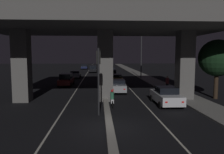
{
  "coord_description": "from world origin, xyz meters",
  "views": [
    {
      "loc": [
        -0.6,
        -12.87,
        4.41
      ],
      "look_at": [
        1.16,
        16.26,
        1.46
      ],
      "focal_mm": 35.0,
      "sensor_mm": 36.0,
      "label": 1
    }
  ],
  "objects_px": {
    "car_taxi_yellow_fifth": "(111,71)",
    "motorcycle_blue_filtering_mid": "(111,85)",
    "pedestrian_on_sidewalk": "(167,83)",
    "car_silver_second": "(118,86)",
    "car_taxi_yellow_third": "(116,79)",
    "car_dark_red_lead_oncoming": "(66,79)",
    "traffic_light_left_of_median": "(99,70)",
    "street_lamp": "(140,52)",
    "car_white_fourth": "(111,74)",
    "motorcycle_white_filtering_near": "(112,99)",
    "car_black_third_oncoming": "(93,69)",
    "car_silver_second_oncoming": "(75,74)",
    "car_dark_blue_fourth_oncoming": "(84,67)",
    "car_white_lead": "(166,96)"
  },
  "relations": [
    {
      "from": "car_silver_second",
      "to": "car_taxi_yellow_third",
      "type": "height_order",
      "value": "car_taxi_yellow_third"
    },
    {
      "from": "motorcycle_blue_filtering_mid",
      "to": "car_white_lead",
      "type": "bearing_deg",
      "value": -154.64
    },
    {
      "from": "car_taxi_yellow_third",
      "to": "motorcycle_blue_filtering_mid",
      "type": "xyz_separation_m",
      "value": [
        -1.06,
        -5.71,
        -0.14
      ]
    },
    {
      "from": "car_silver_second_oncoming",
      "to": "car_white_fourth",
      "type": "bearing_deg",
      "value": 73.66
    },
    {
      "from": "car_silver_second",
      "to": "car_dark_blue_fourth_oncoming",
      "type": "xyz_separation_m",
      "value": [
        -6.75,
        42.7,
        -0.0
      ]
    },
    {
      "from": "car_taxi_yellow_fifth",
      "to": "pedestrian_on_sidewalk",
      "type": "relative_size",
      "value": 2.63
    },
    {
      "from": "car_taxi_yellow_fifth",
      "to": "motorcycle_blue_filtering_mid",
      "type": "relative_size",
      "value": 2.27
    },
    {
      "from": "street_lamp",
      "to": "car_dark_red_lead_oncoming",
      "type": "relative_size",
      "value": 1.86
    },
    {
      "from": "car_white_lead",
      "to": "car_black_third_oncoming",
      "type": "bearing_deg",
      "value": 11.97
    },
    {
      "from": "car_taxi_yellow_fifth",
      "to": "car_dark_red_lead_oncoming",
      "type": "xyz_separation_m",
      "value": [
        -7.26,
        -14.83,
        -0.06
      ]
    },
    {
      "from": "street_lamp",
      "to": "car_white_fourth",
      "type": "xyz_separation_m",
      "value": [
        -5.2,
        0.29,
        -4.02
      ]
    },
    {
      "from": "car_taxi_yellow_third",
      "to": "car_black_third_oncoming",
      "type": "xyz_separation_m",
      "value": [
        -4.03,
        22.63,
        0.17
      ]
    },
    {
      "from": "car_dark_red_lead_oncoming",
      "to": "motorcycle_blue_filtering_mid",
      "type": "xyz_separation_m",
      "value": [
        6.18,
        -4.68,
        -0.26
      ]
    },
    {
      "from": "pedestrian_on_sidewalk",
      "to": "car_dark_red_lead_oncoming",
      "type": "bearing_deg",
      "value": 156.07
    },
    {
      "from": "traffic_light_left_of_median",
      "to": "car_silver_second",
      "type": "xyz_separation_m",
      "value": [
        2.24,
        9.72,
        -2.55
      ]
    },
    {
      "from": "car_white_lead",
      "to": "car_dark_blue_fourth_oncoming",
      "type": "distance_m",
      "value": 50.62
    },
    {
      "from": "car_silver_second",
      "to": "motorcycle_blue_filtering_mid",
      "type": "distance_m",
      "value": 1.53
    },
    {
      "from": "car_dark_blue_fourth_oncoming",
      "to": "car_black_third_oncoming",
      "type": "bearing_deg",
      "value": 12.07
    },
    {
      "from": "car_black_third_oncoming",
      "to": "motorcycle_white_filtering_near",
      "type": "bearing_deg",
      "value": 3.91
    },
    {
      "from": "street_lamp",
      "to": "car_dark_blue_fourth_oncoming",
      "type": "height_order",
      "value": "street_lamp"
    },
    {
      "from": "car_silver_second",
      "to": "pedestrian_on_sidewalk",
      "type": "relative_size",
      "value": 2.77
    },
    {
      "from": "car_white_fourth",
      "to": "motorcycle_white_filtering_near",
      "type": "distance_m",
      "value": 22.06
    },
    {
      "from": "car_silver_second",
      "to": "car_black_third_oncoming",
      "type": "distance_m",
      "value": 29.9
    },
    {
      "from": "car_black_third_oncoming",
      "to": "motorcycle_blue_filtering_mid",
      "type": "relative_size",
      "value": 2.41
    },
    {
      "from": "traffic_light_left_of_median",
      "to": "car_taxi_yellow_fifth",
      "type": "distance_m",
      "value": 30.76
    },
    {
      "from": "street_lamp",
      "to": "car_dark_blue_fourth_oncoming",
      "type": "xyz_separation_m",
      "value": [
        -12.06,
        28.16,
        -4.12
      ]
    },
    {
      "from": "street_lamp",
      "to": "motorcycle_white_filtering_near",
      "type": "bearing_deg",
      "value": -106.42
    },
    {
      "from": "car_silver_second",
      "to": "motorcycle_white_filtering_near",
      "type": "relative_size",
      "value": 2.64
    },
    {
      "from": "traffic_light_left_of_median",
      "to": "car_dark_red_lead_oncoming",
      "type": "relative_size",
      "value": 1.09
    },
    {
      "from": "car_silver_second",
      "to": "car_black_third_oncoming",
      "type": "xyz_separation_m",
      "value": [
        -3.71,
        29.67,
        0.16
      ]
    },
    {
      "from": "car_white_fourth",
      "to": "pedestrian_on_sidewalk",
      "type": "bearing_deg",
      "value": -158.82
    },
    {
      "from": "car_silver_second",
      "to": "pedestrian_on_sidewalk",
      "type": "xyz_separation_m",
      "value": [
        6.06,
        0.25,
        0.19
      ]
    },
    {
      "from": "motorcycle_blue_filtering_mid",
      "to": "car_black_third_oncoming",
      "type": "bearing_deg",
      "value": 2.7
    },
    {
      "from": "car_silver_second_oncoming",
      "to": "motorcycle_white_filtering_near",
      "type": "distance_m",
      "value": 24.46
    },
    {
      "from": "street_lamp",
      "to": "car_taxi_yellow_fifth",
      "type": "height_order",
      "value": "street_lamp"
    },
    {
      "from": "traffic_light_left_of_median",
      "to": "street_lamp",
      "type": "bearing_deg",
      "value": 72.7
    },
    {
      "from": "car_taxi_yellow_fifth",
      "to": "car_dark_red_lead_oncoming",
      "type": "bearing_deg",
      "value": 155.8
    },
    {
      "from": "car_white_fourth",
      "to": "street_lamp",
      "type": "bearing_deg",
      "value": -94.2
    },
    {
      "from": "street_lamp",
      "to": "car_dark_blue_fourth_oncoming",
      "type": "relative_size",
      "value": 2.08
    },
    {
      "from": "car_dark_red_lead_oncoming",
      "to": "car_dark_blue_fourth_oncoming",
      "type": "xyz_separation_m",
      "value": [
        0.17,
        36.7,
        -0.1
      ]
    },
    {
      "from": "traffic_light_left_of_median",
      "to": "car_dark_blue_fourth_oncoming",
      "type": "distance_m",
      "value": 52.68
    },
    {
      "from": "car_silver_second",
      "to": "car_black_third_oncoming",
      "type": "bearing_deg",
      "value": 9.57
    },
    {
      "from": "car_white_fourth",
      "to": "motorcycle_white_filtering_near",
      "type": "xyz_separation_m",
      "value": [
        -1.21,
        -22.02,
        -0.26
      ]
    },
    {
      "from": "motorcycle_white_filtering_near",
      "to": "car_silver_second",
      "type": "bearing_deg",
      "value": -7.73
    },
    {
      "from": "car_white_fourth",
      "to": "car_silver_second_oncoming",
      "type": "bearing_deg",
      "value": 74.73
    },
    {
      "from": "car_silver_second",
      "to": "car_taxi_yellow_third",
      "type": "relative_size",
      "value": 1.05
    },
    {
      "from": "car_dark_red_lead_oncoming",
      "to": "car_taxi_yellow_fifth",
      "type": "bearing_deg",
      "value": 154.75
    },
    {
      "from": "motorcycle_white_filtering_near",
      "to": "street_lamp",
      "type": "bearing_deg",
      "value": -15.53
    },
    {
      "from": "car_taxi_yellow_third",
      "to": "car_white_fourth",
      "type": "xyz_separation_m",
      "value": [
        -0.2,
        7.79,
        0.11
      ]
    },
    {
      "from": "car_dark_red_lead_oncoming",
      "to": "car_silver_second_oncoming",
      "type": "relative_size",
      "value": 1.07
    }
  ]
}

